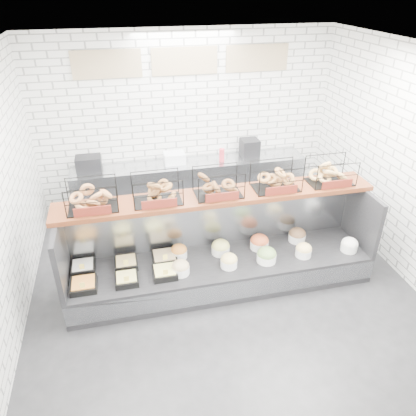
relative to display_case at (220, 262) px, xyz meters
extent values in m
plane|color=black|center=(0.01, -0.34, -0.33)|extent=(5.50, 5.50, 0.00)
cube|color=white|center=(0.01, 2.41, 1.17)|extent=(5.00, 0.02, 3.00)
cube|color=white|center=(0.01, -0.34, 2.67)|extent=(5.00, 5.50, 0.02)
cube|color=tan|center=(-1.19, 2.38, 2.17)|extent=(1.05, 0.03, 0.42)
cube|color=tan|center=(0.01, 2.38, 2.17)|extent=(1.05, 0.03, 0.42)
cube|color=tan|center=(1.21, 2.38, 2.17)|extent=(1.05, 0.03, 0.42)
cube|color=black|center=(0.01, -0.04, -0.13)|extent=(4.00, 0.90, 0.40)
cube|color=#93969B|center=(0.01, -0.48, -0.11)|extent=(4.00, 0.03, 0.28)
cube|color=#93969B|center=(0.01, 0.37, 0.47)|extent=(4.00, 0.08, 0.80)
cube|color=black|center=(-1.96, -0.04, 0.47)|extent=(0.06, 0.90, 0.80)
cube|color=black|center=(1.98, -0.04, 0.47)|extent=(0.06, 0.90, 0.80)
cube|color=black|center=(-1.75, -0.22, 0.11)|extent=(0.31, 0.31, 0.08)
cube|color=orange|center=(-1.75, -0.22, 0.15)|extent=(0.27, 0.27, 0.04)
cube|color=#FFE058|center=(-1.75, -0.33, 0.20)|extent=(0.06, 0.01, 0.08)
cube|color=black|center=(-1.77, 0.14, 0.11)|extent=(0.29, 0.29, 0.08)
cube|color=silver|center=(-1.77, 0.14, 0.15)|extent=(0.25, 0.25, 0.04)
cube|color=#FFE058|center=(-1.77, 0.03, 0.20)|extent=(0.06, 0.01, 0.08)
cube|color=black|center=(-1.24, -0.23, 0.11)|extent=(0.28, 0.28, 0.08)
cube|color=#CCC068|center=(-1.24, -0.23, 0.15)|extent=(0.24, 0.24, 0.04)
cube|color=#FFE058|center=(-1.24, -0.33, 0.20)|extent=(0.06, 0.01, 0.08)
cube|color=black|center=(-1.23, 0.10, 0.11)|extent=(0.29, 0.29, 0.08)
cube|color=tan|center=(-1.23, 0.10, 0.15)|extent=(0.25, 0.25, 0.04)
cube|color=#FFE058|center=(-1.23, 0.00, 0.20)|extent=(0.06, 0.01, 0.08)
cube|color=black|center=(-0.77, -0.20, 0.11)|extent=(0.30, 0.30, 0.08)
cube|color=#E9E077|center=(-0.77, -0.20, 0.15)|extent=(0.25, 0.25, 0.04)
cube|color=#FFE058|center=(-0.77, -0.31, 0.20)|extent=(0.06, 0.01, 0.08)
cube|color=black|center=(-0.73, 0.11, 0.11)|extent=(0.32, 0.32, 0.08)
cube|color=tan|center=(-0.73, 0.11, 0.15)|extent=(0.27, 0.27, 0.04)
cube|color=#FFE058|center=(-0.73, 0.00, 0.20)|extent=(0.06, 0.01, 0.08)
cylinder|color=white|center=(-0.57, -0.21, 0.13)|extent=(0.22, 0.22, 0.11)
ellipsoid|color=tan|center=(-0.57, -0.21, 0.19)|extent=(0.22, 0.22, 0.15)
cylinder|color=white|center=(-0.53, 0.13, 0.13)|extent=(0.22, 0.22, 0.11)
ellipsoid|color=orange|center=(-0.53, 0.13, 0.19)|extent=(0.21, 0.21, 0.15)
cylinder|color=white|center=(0.06, -0.21, 0.13)|extent=(0.22, 0.22, 0.11)
ellipsoid|color=#D6BE6D|center=(0.06, -0.21, 0.19)|extent=(0.21, 0.21, 0.15)
cylinder|color=white|center=(0.03, 0.10, 0.13)|extent=(0.25, 0.25, 0.11)
ellipsoid|color=#CDCB69|center=(0.03, 0.10, 0.19)|extent=(0.24, 0.24, 0.17)
cylinder|color=white|center=(0.57, -0.21, 0.13)|extent=(0.26, 0.26, 0.11)
ellipsoid|color=olive|center=(0.57, -0.21, 0.19)|extent=(0.25, 0.25, 0.18)
cylinder|color=white|center=(0.58, 0.10, 0.13)|extent=(0.26, 0.26, 0.11)
ellipsoid|color=#CE552B|center=(0.58, 0.10, 0.19)|extent=(0.25, 0.25, 0.18)
cylinder|color=white|center=(1.09, -0.21, 0.13)|extent=(0.22, 0.22, 0.11)
ellipsoid|color=#E4C274|center=(1.09, -0.21, 0.19)|extent=(0.21, 0.21, 0.15)
cylinder|color=white|center=(1.16, 0.14, 0.13)|extent=(0.24, 0.24, 0.11)
ellipsoid|color=brown|center=(1.16, 0.14, 0.19)|extent=(0.24, 0.24, 0.17)
cylinder|color=white|center=(1.75, -0.24, 0.13)|extent=(0.22, 0.22, 0.11)
ellipsoid|color=white|center=(1.75, -0.24, 0.19)|extent=(0.22, 0.22, 0.15)
cube|color=#471E0F|center=(0.01, 0.18, 0.90)|extent=(4.10, 0.50, 0.06)
cube|color=black|center=(-1.53, 0.18, 1.10)|extent=(0.60, 0.38, 0.34)
cube|color=#5A1910|center=(-1.53, -0.03, 1.00)|extent=(0.42, 0.02, 0.11)
cube|color=black|center=(-0.76, 0.18, 1.10)|extent=(0.60, 0.38, 0.34)
cube|color=#5A1910|center=(-0.76, -0.03, 1.00)|extent=(0.42, 0.02, 0.11)
cube|color=black|center=(0.01, 0.18, 1.10)|extent=(0.60, 0.38, 0.34)
cube|color=#5A1910|center=(0.01, -0.03, 1.00)|extent=(0.42, 0.02, 0.11)
cube|color=black|center=(0.77, 0.18, 1.10)|extent=(0.60, 0.38, 0.34)
cube|color=#5A1910|center=(0.77, -0.03, 1.00)|extent=(0.42, 0.02, 0.11)
cube|color=black|center=(1.54, 0.18, 1.10)|extent=(0.60, 0.38, 0.34)
cube|color=#5A1910|center=(1.54, -0.03, 1.00)|extent=(0.42, 0.02, 0.11)
cube|color=#93969B|center=(0.01, 2.09, 0.12)|extent=(4.00, 0.60, 0.90)
cube|color=black|center=(-1.66, 2.12, 0.69)|extent=(0.40, 0.30, 0.24)
cube|color=silver|center=(-0.26, 2.12, 0.66)|extent=(0.35, 0.28, 0.18)
cylinder|color=#C93240|center=(0.54, 2.01, 0.68)|extent=(0.09, 0.09, 0.22)
cube|color=black|center=(1.07, 2.13, 0.72)|extent=(0.30, 0.30, 0.30)
camera|label=1|loc=(-1.14, -4.21, 3.34)|focal=35.00mm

